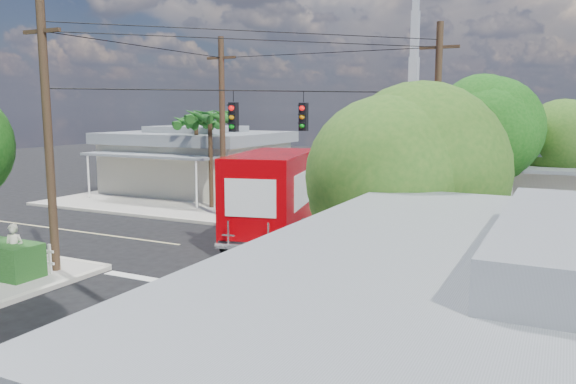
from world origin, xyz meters
The scene contains 14 objects.
ground centered at (0.00, 0.00, 0.00)m, with size 120.00×120.00×0.00m, color black.
sidewalk_nw centered at (-10.88, 10.88, 0.07)m, with size 14.12×14.12×0.14m.
road_markings centered at (0.00, -1.47, 0.01)m, with size 32.00×32.00×0.01m.
building_nw centered at (-12.00, 12.46, 2.22)m, with size 10.80×10.20×4.30m.
radio_tower centered at (0.50, 20.00, 5.64)m, with size 0.80×0.80×17.00m.
tree_ne_front centered at (7.21, 6.76, 4.77)m, with size 4.21×4.14×6.66m.
tree_ne_back centered at (9.81, 8.96, 4.19)m, with size 3.77×3.66×5.82m.
tree_se centered at (7.01, -7.24, 4.04)m, with size 3.67×3.54×5.62m.
palm_nw_front centered at (-7.50, 7.50, 5.04)m, with size 3.01×3.08×5.59m.
palm_nw_back centered at (-9.50, 9.00, 4.67)m, with size 3.01×3.08×5.19m.
utility_poles centered at (-1.58, 1.60, 4.67)m, with size 12.00×10.68×9.00m.
vending_boxes centered at (6.50, 6.20, 0.69)m, with size 1.90×0.50×1.10m.
delivery_truck centered at (-0.94, 2.88, 1.91)m, with size 4.44×9.02×3.75m.
pedestrian centered at (-5.77, -6.32, 1.01)m, with size 0.63×0.42×1.74m, color beige.
Camera 1 is at (10.05, -18.20, 5.52)m, focal length 35.00 mm.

